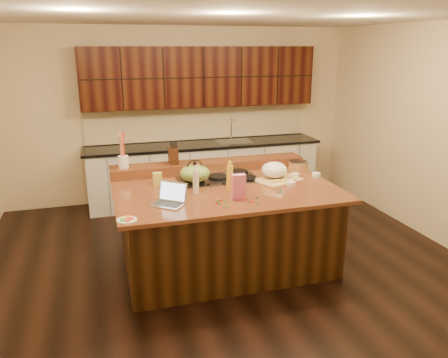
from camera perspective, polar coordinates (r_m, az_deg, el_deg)
name	(u,v)px	position (r m, az deg, el deg)	size (l,w,h in m)	color
room	(225,149)	(4.66, 0.17, 3.94)	(5.52, 5.02, 2.72)	black
island	(225,226)	(4.94, 0.16, -6.12)	(2.40, 1.60, 0.92)	black
back_ledge	(209,166)	(5.41, -1.95, 1.73)	(2.40, 0.30, 0.12)	black
cooktop	(218,178)	(5.05, -0.80, 0.09)	(0.92, 0.52, 0.05)	gray
back_counter	(203,140)	(6.92, -2.72, 5.12)	(3.70, 0.66, 2.40)	silver
kettle	(195,173)	(4.82, -3.82, 0.76)	(0.21, 0.21, 0.19)	black
green_bowl	(195,173)	(4.82, -3.82, 0.75)	(0.33, 0.33, 0.18)	olive
laptop	(170,199)	(4.29, -7.04, -2.55)	(0.38, 0.37, 0.21)	#B7B7BC
oil_bottle	(230,178)	(4.65, 0.75, 0.16)	(0.07, 0.07, 0.27)	yellow
vinegar_bottle	(196,182)	(4.56, -3.70, -0.35)	(0.06, 0.06, 0.25)	silver
wooden_tray	(275,172)	(5.06, 6.71, 0.90)	(0.61, 0.53, 0.21)	tan
ramekin_a	(316,175)	(5.28, 11.96, 0.54)	(0.10, 0.10, 0.04)	white
ramekin_b	(291,183)	(4.89, 8.71, -0.58)	(0.10, 0.10, 0.04)	white
ramekin_c	(295,175)	(5.21, 9.28, 0.48)	(0.10, 0.10, 0.04)	white
strainer_bowl	(298,166)	(5.53, 9.67, 1.68)	(0.24, 0.24, 0.09)	#996B3F
kitchen_timer	(280,190)	(4.61, 7.37, -1.44)	(0.08, 0.08, 0.07)	silver
pink_bag	(239,187)	(4.39, 1.91, -1.01)	(0.14, 0.07, 0.26)	#D5648E
candy_plate	(127,220)	(3.97, -12.58, -5.25)	(0.18, 0.18, 0.01)	white
package_box	(157,179)	(4.92, -8.70, 0.06)	(0.10, 0.07, 0.13)	gold
utensil_crock	(123,162)	(5.22, -13.01, 2.22)	(0.12, 0.12, 0.14)	white
knife_block	(173,156)	(5.28, -6.65, 3.05)	(0.10, 0.17, 0.20)	black
gumdrop_0	(251,202)	(4.32, 3.54, -2.96)	(0.02, 0.02, 0.02)	red
gumdrop_1	(250,201)	(4.35, 3.37, -2.85)	(0.02, 0.02, 0.02)	#198C26
gumdrop_2	(235,198)	(4.41, 1.50, -2.53)	(0.02, 0.02, 0.02)	red
gumdrop_3	(258,203)	(4.29, 4.43, -3.15)	(0.02, 0.02, 0.02)	#198C26
gumdrop_4	(252,201)	(4.35, 3.64, -2.86)	(0.02, 0.02, 0.02)	red
gumdrop_5	(257,198)	(4.44, 4.30, -2.43)	(0.02, 0.02, 0.02)	#198C26
gumdrop_6	(217,203)	(4.29, -0.96, -3.09)	(0.02, 0.02, 0.02)	red
gumdrop_7	(219,203)	(4.27, -0.65, -3.18)	(0.02, 0.02, 0.02)	#198C26
gumdrop_8	(243,200)	(4.37, 2.50, -2.73)	(0.02, 0.02, 0.02)	red
gumdrop_9	(218,201)	(4.34, -0.85, -2.83)	(0.02, 0.02, 0.02)	#198C26
gumdrop_10	(238,200)	(4.35, 1.81, -2.79)	(0.02, 0.02, 0.02)	red
gumdrop_11	(226,202)	(4.29, 0.20, -3.07)	(0.02, 0.02, 0.02)	#198C26
gumdrop_12	(221,200)	(4.36, -0.41, -2.77)	(0.02, 0.02, 0.02)	red
gumdrop_13	(227,207)	(4.17, 0.41, -3.68)	(0.02, 0.02, 0.02)	#198C26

